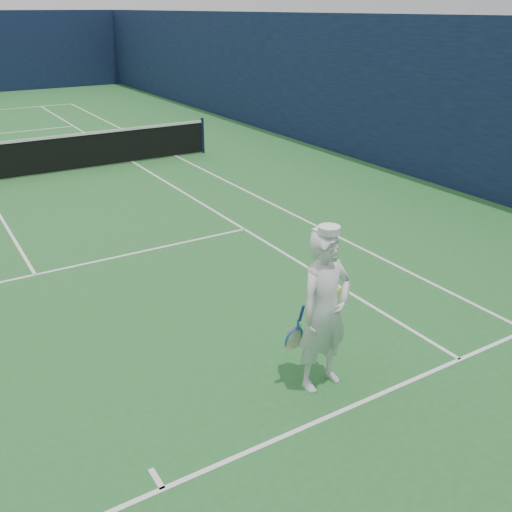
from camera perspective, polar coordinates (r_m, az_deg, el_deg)
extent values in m
cube|color=white|center=(5.86, -9.31, -22.02)|extent=(11.03, 0.06, 0.01)
cube|color=white|center=(17.70, -7.96, 9.85)|extent=(0.06, 23.83, 0.01)
cube|color=white|center=(17.21, -12.17, 9.16)|extent=(0.06, 23.77, 0.01)
cube|color=white|center=(10.35, -21.22, -1.76)|extent=(8.23, 0.06, 0.01)
cube|color=white|center=(5.96, -9.91, -21.10)|extent=(0.06, 0.30, 0.01)
cube|color=#0F1A3A|center=(19.56, 4.40, 17.26)|extent=(0.12, 36.12, 4.00)
cylinder|color=#141E4C|center=(17.95, -5.35, 11.91)|extent=(0.09, 0.09, 1.07)
imported|color=white|center=(6.57, 6.88, -5.55)|extent=(0.75, 0.53, 1.96)
cylinder|color=white|center=(6.15, 7.33, 2.62)|extent=(0.24, 0.24, 0.08)
cube|color=white|center=(6.25, 6.50, 2.71)|extent=(0.19, 0.12, 0.02)
cylinder|color=navy|center=(6.44, 4.58, -5.72)|extent=(0.04, 0.09, 0.22)
cube|color=#2157B3|center=(6.57, 4.22, -6.88)|extent=(0.02, 0.02, 0.14)
torus|color=#2157B3|center=(6.71, 3.80, -8.19)|extent=(0.30, 0.12, 0.29)
cube|color=beige|center=(6.71, 3.80, -8.19)|extent=(0.22, 0.02, 0.30)
sphere|color=#EEF61C|center=(6.75, 7.97, -3.83)|extent=(0.07, 0.07, 0.07)
sphere|color=#EEF61C|center=(6.78, 8.14, -3.44)|extent=(0.07, 0.07, 0.07)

